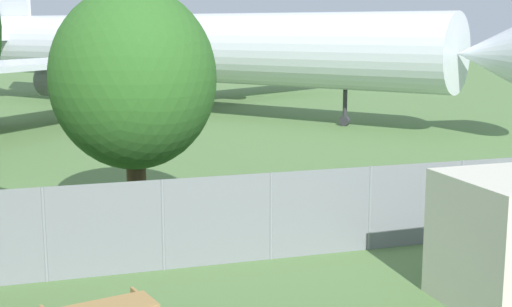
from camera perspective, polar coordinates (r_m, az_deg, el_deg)
name	(u,v)px	position (r m, az deg, el deg)	size (l,w,h in m)	color
perimeter_fence	(370,208)	(17.67, 9.10, -4.35)	(56.07, 0.07, 2.09)	gray
airplane	(178,48)	(45.93, -6.25, 8.36)	(31.36, 37.00, 12.50)	silver
tree_left_of_cabin	(133,79)	(18.91, -9.78, 5.89)	(4.34, 4.34, 6.48)	#4C3823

